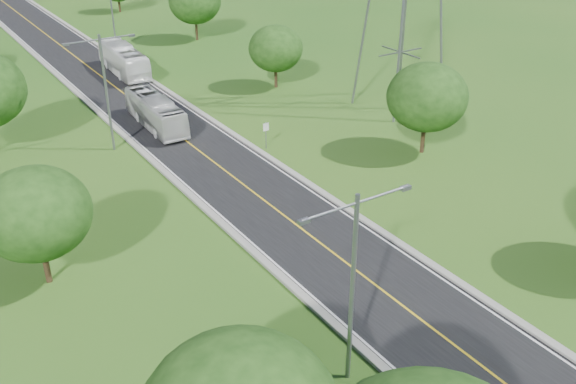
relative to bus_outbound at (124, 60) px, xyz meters
The scene contains 14 objects.
ground 6.69m from the bus_outbound, 114.98° to the right, with size 260.00×260.00×0.00m, color #225518.
road 3.20m from the bus_outbound, behind, with size 8.00×150.00×0.06m, color black.
curb_left 7.16m from the bus_outbound, behind, with size 0.50×150.00×0.22m, color gray.
curb_right 2.20m from the bus_outbound, ahead, with size 0.50×150.00×0.22m, color gray.
speed_limit_sign 27.99m from the bus_outbound, 84.94° to the right, with size 0.55×0.09×2.40m.
streetlight_near_left 54.73m from the bus_outbound, 99.21° to the right, with size 5.90×0.25×10.00m.
streetlight_mid_left 23.01m from the bus_outbound, 112.71° to the right, with size 5.90×0.25×10.00m.
streetlight_far_right 13.27m from the bus_outbound, 74.93° to the left, with size 5.90×0.25×10.00m.
tree_lb 42.34m from the bus_outbound, 116.32° to the right, with size 6.30×6.30×7.33m.
tree_rb 38.38m from the bus_outbound, 69.70° to the right, with size 6.72×6.72×7.82m.
tree_rc 18.70m from the bus_outbound, 48.49° to the right, with size 5.88×5.88×6.84m.
tree_rd 17.86m from the bus_outbound, 35.39° to the left, with size 7.14×7.14×8.30m.
bus_outbound is the anchor object (origin of this frame).
bus_inbound 18.26m from the bus_outbound, 101.15° to the right, with size 2.45×10.46×2.91m, color silver.
Camera 1 is at (-21.26, -6.14, 22.25)m, focal length 40.00 mm.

